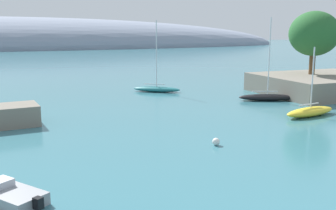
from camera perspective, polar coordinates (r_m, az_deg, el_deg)
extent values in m
cube|color=gray|center=(60.63, 21.44, 2.80)|extent=(17.18, 14.41, 2.61)
cylinder|color=brown|center=(60.93, 20.01, 5.50)|extent=(0.84, 0.84, 2.81)
ellipsoid|color=#28602D|center=(60.73, 20.28, 9.62)|extent=(7.02, 7.02, 6.32)
ellipsoid|color=yellow|center=(44.14, 19.78, -0.91)|extent=(7.03, 3.05, 0.94)
cylinder|color=silver|center=(43.60, 20.08, 3.74)|extent=(0.15, 0.15, 6.28)
cube|color=silver|center=(43.76, 19.60, 0.09)|extent=(3.03, 0.67, 0.10)
ellipsoid|color=#1E6B70|center=(57.89, -1.65, 2.29)|extent=(6.69, 5.39, 0.78)
cylinder|color=silver|center=(57.36, -1.68, 7.36)|extent=(0.13, 0.13, 9.49)
cube|color=silver|center=(57.87, -1.96, 3.02)|extent=(2.63, 1.89, 0.10)
ellipsoid|color=black|center=(52.23, 14.11, 1.08)|extent=(7.45, 4.31, 0.85)
cylinder|color=silver|center=(51.64, 14.37, 6.80)|extent=(0.14, 0.14, 9.60)
cube|color=silver|center=(52.03, 13.80, 1.92)|extent=(3.10, 1.29, 0.10)
cube|color=gray|center=(23.01, -22.03, -11.95)|extent=(4.11, 4.66, 0.66)
cube|color=black|center=(21.14, -18.17, -13.26)|extent=(0.55, 0.57, 0.59)
cube|color=#B2B7C1|center=(23.33, -23.05, -10.32)|extent=(1.56, 1.53, 0.40)
sphere|color=silver|center=(31.35, 6.92, -5.26)|extent=(0.60, 0.60, 0.60)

